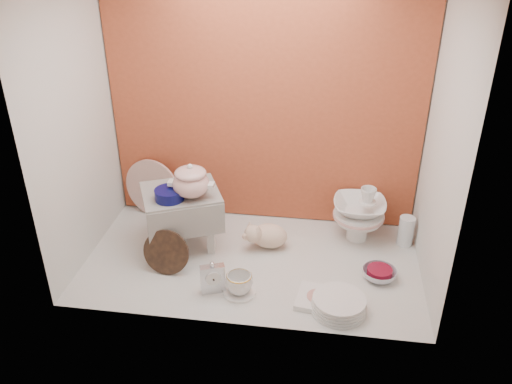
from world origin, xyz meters
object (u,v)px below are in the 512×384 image
at_px(plush_pig, 269,235).
at_px(dinner_plate_stack, 339,304).
at_px(step_stool, 182,219).
at_px(soup_tureen, 191,181).
at_px(blue_white_vase, 192,202).
at_px(floral_platter, 152,188).
at_px(gold_rim_teacup, 239,283).
at_px(porcelain_tower, 359,213).
at_px(mantel_clock, 213,277).
at_px(crystal_bowl, 379,274).

bearing_deg(plush_pig, dinner_plate_stack, -56.60).
height_order(step_stool, soup_tureen, soup_tureen).
xyz_separation_m(step_stool, dinner_plate_stack, (0.88, -0.44, -0.14)).
bearing_deg(blue_white_vase, soup_tureen, -73.62).
xyz_separation_m(floral_platter, gold_rim_teacup, (0.66, -0.70, -0.12)).
xyz_separation_m(blue_white_vase, dinner_plate_stack, (0.89, -0.69, -0.10)).
bearing_deg(porcelain_tower, floral_platter, 175.24).
height_order(soup_tureen, plush_pig, soup_tureen).
distance_m(step_stool, mantel_clock, 0.47).
bearing_deg(crystal_bowl, soup_tureen, 173.95).
bearing_deg(step_stool, soup_tureen, -58.11).
distance_m(gold_rim_teacup, porcelain_tower, 0.84).
bearing_deg(crystal_bowl, step_stool, 171.69).
relative_size(blue_white_vase, mantel_clock, 1.58).
xyz_separation_m(soup_tureen, porcelain_tower, (0.90, 0.26, -0.28)).
distance_m(floral_platter, mantel_clock, 0.88).
relative_size(dinner_plate_stack, crystal_bowl, 1.53).
height_order(blue_white_vase, dinner_plate_stack, blue_white_vase).
distance_m(mantel_clock, gold_rim_teacup, 0.14).
bearing_deg(plush_pig, floral_platter, 155.05).
bearing_deg(soup_tureen, dinner_plate_stack, -25.77).
xyz_separation_m(floral_platter, plush_pig, (0.76, -0.27, -0.10)).
bearing_deg(soup_tureen, plush_pig, 13.86).
height_order(soup_tureen, dinner_plate_stack, soup_tureen).
relative_size(soup_tureen, mantel_clock, 1.34).
bearing_deg(plush_pig, crystal_bowl, -24.63).
height_order(blue_white_vase, mantel_clock, blue_white_vase).
bearing_deg(blue_white_vase, floral_platter, 167.56).
height_order(mantel_clock, porcelain_tower, porcelain_tower).
height_order(floral_platter, crystal_bowl, floral_platter).
relative_size(floral_platter, plush_pig, 1.40).
height_order(dinner_plate_stack, porcelain_tower, porcelain_tower).
relative_size(blue_white_vase, gold_rim_teacup, 2.09).
xyz_separation_m(soup_tureen, crystal_bowl, (1.01, -0.11, -0.42)).
relative_size(step_stool, dinner_plate_stack, 1.50).
relative_size(blue_white_vase, plush_pig, 1.07).
xyz_separation_m(step_stool, soup_tureen, (0.08, -0.05, 0.27)).
relative_size(plush_pig, crystal_bowl, 1.47).
distance_m(gold_rim_teacup, crystal_bowl, 0.73).
height_order(plush_pig, porcelain_tower, porcelain_tower).
xyz_separation_m(soup_tureen, mantel_clock, (0.17, -0.33, -0.36)).
bearing_deg(porcelain_tower, crystal_bowl, -73.67).
height_order(gold_rim_teacup, dinner_plate_stack, gold_rim_teacup).
xyz_separation_m(dinner_plate_stack, crystal_bowl, (0.21, 0.28, -0.01)).
relative_size(plush_pig, porcelain_tower, 0.77).
bearing_deg(crystal_bowl, blue_white_vase, 159.28).
distance_m(dinner_plate_stack, porcelain_tower, 0.67).
bearing_deg(mantel_clock, blue_white_vase, 91.32).
xyz_separation_m(blue_white_vase, plush_pig, (0.50, -0.21, -0.06)).
height_order(step_stool, plush_pig, step_stool).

